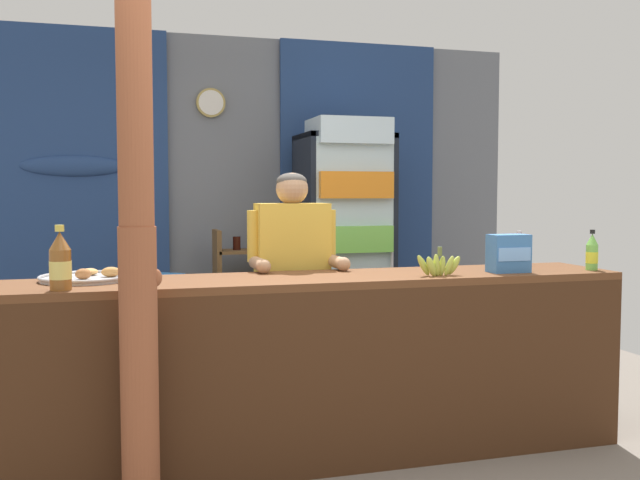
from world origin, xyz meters
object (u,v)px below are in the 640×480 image
(drink_fridge, at_px, (345,236))
(shopkeeper, at_px, (293,268))
(soda_bottle_iced_tea, at_px, (60,263))
(snack_box_biscuit, at_px, (509,253))
(soda_bottle_orange_soda, at_px, (141,264))
(bottle_shelf_rack, at_px, (246,299))
(pastry_tray, at_px, (85,277))
(soda_bottle_grape_soda, at_px, (519,251))
(soda_bottle_lime_soda, at_px, (592,253))
(plastic_lawn_chair, at_px, (149,327))
(banana_bunch, at_px, (439,265))
(timber_post, at_px, (137,239))
(stall_counter, at_px, (322,351))

(drink_fridge, relative_size, shopkeeper, 1.29)
(soda_bottle_iced_tea, bearing_deg, snack_box_biscuit, 1.90)
(soda_bottle_iced_tea, relative_size, soda_bottle_orange_soda, 1.36)
(bottle_shelf_rack, bearing_deg, pastry_tray, -123.07)
(snack_box_biscuit, bearing_deg, drink_fridge, 101.46)
(soda_bottle_iced_tea, bearing_deg, soda_bottle_grape_soda, 8.15)
(shopkeeper, bearing_deg, soda_bottle_lime_soda, -20.60)
(plastic_lawn_chair, relative_size, banana_bunch, 3.16)
(bottle_shelf_rack, height_order, snack_box_biscuit, snack_box_biscuit)
(plastic_lawn_chair, relative_size, soda_bottle_orange_soda, 3.92)
(soda_bottle_orange_soda, relative_size, pastry_tray, 0.48)
(drink_fridge, height_order, snack_box_biscuit, drink_fridge)
(timber_post, height_order, plastic_lawn_chair, timber_post)
(drink_fridge, bearing_deg, plastic_lawn_chair, -169.49)
(soda_bottle_grape_soda, distance_m, snack_box_biscuit, 0.38)
(bottle_shelf_rack, bearing_deg, banana_bunch, -71.38)
(soda_bottle_lime_soda, bearing_deg, drink_fridge, 115.79)
(banana_bunch, bearing_deg, snack_box_biscuit, 5.93)
(bottle_shelf_rack, height_order, soda_bottle_grape_soda, soda_bottle_grape_soda)
(soda_bottle_iced_tea, height_order, soda_bottle_lime_soda, soda_bottle_iced_tea)
(shopkeeper, bearing_deg, pastry_tray, -164.50)
(plastic_lawn_chair, xyz_separation_m, snack_box_biscuit, (1.89, -1.52, 0.59))
(bottle_shelf_rack, xyz_separation_m, soda_bottle_orange_soda, (-0.86, -1.89, 0.48))
(shopkeeper, bearing_deg, soda_bottle_grape_soda, -11.92)
(bottle_shelf_rack, relative_size, soda_bottle_grape_soda, 5.37)
(stall_counter, distance_m, drink_fridge, 2.00)
(plastic_lawn_chair, bearing_deg, bottle_shelf_rack, 31.03)
(bottle_shelf_rack, bearing_deg, soda_bottle_iced_tea, -120.56)
(bottle_shelf_rack, bearing_deg, timber_post, -110.99)
(stall_counter, xyz_separation_m, shopkeeper, (-0.01, 0.58, 0.37))
(soda_bottle_grape_soda, relative_size, banana_bunch, 0.78)
(banana_bunch, bearing_deg, drink_fridge, 87.53)
(soda_bottle_orange_soda, distance_m, snack_box_biscuit, 1.99)
(plastic_lawn_chair, height_order, shopkeeper, shopkeeper)
(timber_post, bearing_deg, bottle_shelf_rack, 69.01)
(stall_counter, bearing_deg, soda_bottle_grape_soda, 12.58)
(bottle_shelf_rack, bearing_deg, soda_bottle_grape_soda, -50.78)
(stall_counter, xyz_separation_m, soda_bottle_orange_soda, (-0.90, 0.09, 0.47))
(soda_bottle_iced_tea, bearing_deg, soda_bottle_orange_soda, 25.04)
(plastic_lawn_chair, height_order, soda_bottle_orange_soda, soda_bottle_orange_soda)
(timber_post, distance_m, drink_fridge, 2.69)
(bottle_shelf_rack, bearing_deg, plastic_lawn_chair, -148.97)
(stall_counter, relative_size, shopkeeper, 2.20)
(soda_bottle_iced_tea, xyz_separation_m, soda_bottle_grape_soda, (2.59, 0.37, -0.04))
(soda_bottle_grape_soda, xyz_separation_m, snack_box_biscuit, (-0.25, -0.29, 0.02))
(soda_bottle_lime_soda, bearing_deg, stall_counter, 179.04)
(timber_post, bearing_deg, soda_bottle_iced_tea, 144.01)
(soda_bottle_lime_soda, xyz_separation_m, pastry_tray, (-2.77, 0.29, -0.08))
(stall_counter, relative_size, pastry_tray, 7.49)
(drink_fridge, height_order, soda_bottle_orange_soda, drink_fridge)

